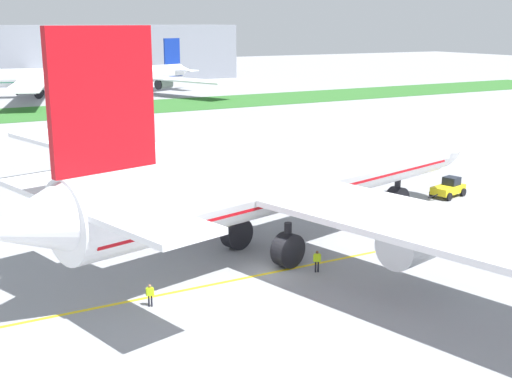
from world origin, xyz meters
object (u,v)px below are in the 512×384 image
Objects in this scene: pushback_tug at (449,188)px; parked_airliner_far_right at (137,75)px; ground_crew_wingwalker_starboard at (150,293)px; parked_airliner_far_centre at (30,78)px; airliner_foreground at (284,177)px; ground_crew_wingwalker_port at (317,259)px; ground_crew_marshaller_front at (501,252)px.

pushback_tug is 123.86m from parked_airliner_far_right.
ground_crew_wingwalker_starboard is 0.02× the size of parked_airliner_far_centre.
airliner_foreground reaches higher than pushback_tug.
ground_crew_wingwalker_port is 1.05× the size of ground_crew_marshaller_front.
parked_airliner_far_right reaches higher than ground_crew_marshaller_front.
airliner_foreground is 45.60× the size of ground_crew_wingwalker_port.
ground_crew_marshaller_front is 143.04m from parked_airliner_far_right.
pushback_tug is 0.10× the size of parked_airliner_far_right.
ground_crew_wingwalker_port is 0.03× the size of parked_airliner_far_right.
airliner_foreground is 18.50m from ground_crew_marshaller_front.
pushback_tug is at bearing 25.66° from ground_crew_wingwalker_port.
airliner_foreground reaches higher than ground_crew_marshaller_front.
ground_crew_wingwalker_starboard is (-27.61, 5.70, -0.04)m from ground_crew_marshaller_front.
ground_crew_marshaller_front is 28.19m from ground_crew_wingwalker_starboard.
ground_crew_marshaller_front is at bearing -11.67° from ground_crew_wingwalker_starboard.
ground_crew_wingwalker_starboard is at bearing -97.69° from parked_airliner_far_centre.
parked_airliner_far_centre reaches higher than pushback_tug.
ground_crew_wingwalker_port is (-0.46, -5.81, -5.28)m from airliner_foreground.
pushback_tug reaches higher than ground_crew_wingwalker_port.
airliner_foreground is at bearing 85.47° from ground_crew_wingwalker_port.
pushback_tug is 0.09× the size of parked_airliner_far_centre.
airliner_foreground reaches higher than ground_crew_wingwalker_port.
parked_airliner_far_centre reaches higher than ground_crew_wingwalker_starboard.
ground_crew_wingwalker_port reaches higher than ground_crew_wingwalker_starboard.
airliner_foreground is 47.68× the size of ground_crew_marshaller_front.
airliner_foreground is 13.22× the size of pushback_tug.
ground_crew_wingwalker_port is 1.09× the size of ground_crew_wingwalker_starboard.
parked_airliner_far_right is (18.84, 141.74, 3.90)m from ground_crew_marshaller_front.
pushback_tug is 3.76× the size of ground_crew_wingwalker_starboard.
airliner_foreground is at bearing -103.94° from parked_airliner_far_right.
parked_airliner_far_right is (27.63, -3.18, -0.08)m from parked_airliner_far_centre.
parked_airliner_far_centre is at bearing 99.32° from pushback_tug.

